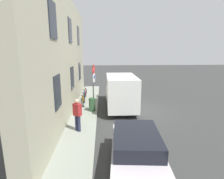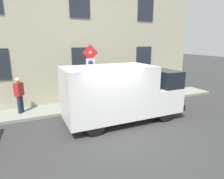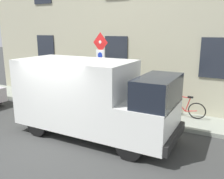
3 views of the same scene
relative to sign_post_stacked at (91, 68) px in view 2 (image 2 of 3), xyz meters
name	(u,v)px [view 2 (image 2 of 3)]	position (x,y,z in m)	size (l,w,h in m)	color
ground_plane	(116,134)	(-3.02, 0.04, -2.23)	(80.00, 80.00, 0.00)	#353635
sidewalk_slab	(87,105)	(0.62, 0.04, -2.16)	(1.66, 17.00, 0.14)	gray
building_facade	(79,36)	(1.79, 0.04, 1.57)	(0.75, 15.00, 7.59)	#B2AE93
sign_post_stacked	(91,68)	(0.00, 0.00, 0.00)	(0.20, 0.55, 3.10)	#474C47
delivery_van	(121,92)	(-1.91, -0.74, -0.89)	(2.02, 5.34, 2.50)	white
bicycle_red	(134,91)	(0.90, -3.13, -1.72)	(0.46, 1.71, 0.89)	black
bicycle_blue	(121,92)	(0.90, -2.19, -1.72)	(0.46, 1.72, 0.89)	black
bicycle_orange	(107,94)	(0.90, -1.25, -1.72)	(0.46, 1.71, 0.89)	black
pedestrian	(19,94)	(0.71, 3.35, -1.16)	(0.48, 0.45, 1.72)	#262B47
litter_bin	(87,99)	(0.14, 0.21, -1.64)	(0.44, 0.44, 0.90)	#2D5133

